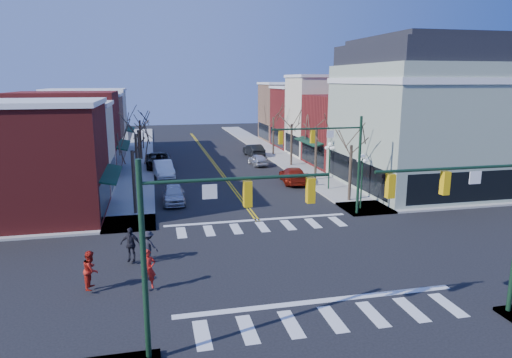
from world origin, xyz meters
TOP-DOWN VIEW (x-y plane):
  - ground at (0.00, 0.00)m, footprint 160.00×160.00m
  - sidewalk_left at (-8.75, 20.00)m, footprint 3.50×70.00m
  - sidewalk_right at (8.75, 20.00)m, footprint 3.50×70.00m
  - bldg_left_brick_a at (-15.50, 11.75)m, footprint 10.00×8.50m
  - bldg_left_stucco_a at (-15.50, 19.50)m, footprint 10.00×7.00m
  - bldg_left_brick_b at (-15.50, 27.50)m, footprint 10.00×9.00m
  - bldg_left_tan at (-15.50, 35.75)m, footprint 10.00×7.50m
  - bldg_left_stucco_b at (-15.50, 43.50)m, footprint 10.00×8.00m
  - bldg_right_brick_a at (15.50, 25.75)m, footprint 10.00×8.50m
  - bldg_right_stucco at (15.50, 33.50)m, footprint 10.00×7.00m
  - bldg_right_brick_b at (15.50, 41.00)m, footprint 10.00×8.00m
  - bldg_right_tan at (15.50, 49.00)m, footprint 10.00×8.00m
  - victorian_corner at (16.50, 14.50)m, footprint 12.25×14.25m
  - traffic_mast_near_left at (-5.55, -7.40)m, footprint 6.60×0.28m
  - traffic_mast_near_right at (5.55, -7.40)m, footprint 6.60×0.28m
  - traffic_mast_far_right at (5.55, 7.40)m, footprint 6.60×0.28m
  - lamppost_corner at (8.20, 8.50)m, footprint 0.36×0.36m
  - lamppost_midblock at (8.20, 15.00)m, footprint 0.36×0.36m
  - tree_left_a at (-8.40, 11.00)m, footprint 0.24×0.24m
  - tree_left_b at (-8.40, 19.00)m, footprint 0.24×0.24m
  - tree_left_c at (-8.40, 27.00)m, footprint 0.24×0.24m
  - tree_left_d at (-8.40, 35.00)m, footprint 0.24×0.24m
  - tree_right_a at (8.40, 11.00)m, footprint 0.24×0.24m
  - tree_right_b at (8.40, 19.00)m, footprint 0.24×0.24m
  - tree_right_c at (8.40, 27.00)m, footprint 0.24×0.24m
  - tree_right_d at (8.40, 35.00)m, footprint 0.24×0.24m
  - car_left_near at (-5.50, 13.72)m, footprint 1.83×4.34m
  - car_left_mid at (-6.02, 24.15)m, footprint 2.21×5.16m
  - car_left_far at (-6.40, 29.26)m, footprint 2.98×6.15m
  - car_right_near at (6.02, 18.60)m, footprint 2.69×5.40m
  - car_right_mid at (4.80, 28.32)m, footprint 1.81×4.00m
  - car_right_far at (5.72, 34.69)m, footprint 2.11×4.88m
  - pedestrian_red_a at (-7.40, -1.87)m, footprint 0.75×0.55m
  - pedestrian_red_b at (-10.00, -1.28)m, footprint 0.80×0.97m
  - pedestrian_dark_a at (-8.35, 1.71)m, footprint 1.19×0.82m
  - pedestrian_dark_b at (-7.41, 1.66)m, footprint 1.20×1.08m

SIDE VIEW (x-z plane):
  - ground at x=0.00m, z-range 0.00..0.00m
  - sidewalk_left at x=-8.75m, z-range 0.00..0.15m
  - sidewalk_right at x=8.75m, z-range 0.00..0.15m
  - car_right_mid at x=4.80m, z-range 0.00..1.33m
  - car_left_near at x=-5.50m, z-range 0.00..1.47m
  - car_right_near at x=6.02m, z-range 0.00..1.51m
  - car_right_far at x=5.72m, z-range 0.00..1.56m
  - car_left_mid at x=-6.02m, z-range 0.00..1.65m
  - car_left_far at x=-6.40m, z-range 0.00..1.68m
  - pedestrian_dark_b at x=-7.41m, z-range 0.15..1.77m
  - pedestrian_red_b at x=-10.00m, z-range 0.15..1.98m
  - pedestrian_dark_a at x=-8.35m, z-range 0.15..2.02m
  - pedestrian_red_a at x=-7.40m, z-range 0.15..2.04m
  - tree_left_c at x=-8.40m, z-range 0.00..4.55m
  - tree_right_a at x=8.40m, z-range 0.00..4.62m
  - tree_left_a at x=-8.40m, z-range 0.00..4.76m
  - tree_right_c at x=8.40m, z-range 0.00..4.83m
  - tree_left_d at x=-8.40m, z-range 0.00..4.90m
  - tree_right_d at x=8.40m, z-range 0.00..4.97m
  - tree_left_b at x=-8.40m, z-range 0.00..5.04m
  - tree_right_b at x=8.40m, z-range 0.00..5.18m
  - lamppost_corner at x=8.20m, z-range 0.80..5.13m
  - lamppost_midblock at x=8.20m, z-range 0.80..5.13m
  - bldg_left_stucco_a at x=-15.50m, z-range 0.00..7.50m
  - bldg_left_tan at x=-15.50m, z-range 0.00..7.80m
  - bldg_left_brick_a at x=-15.50m, z-range 0.00..8.00m
  - bldg_right_brick_a at x=15.50m, z-range 0.00..8.00m
  - bldg_left_stucco_b at x=-15.50m, z-range 0.00..8.20m
  - bldg_left_brick_b at x=-15.50m, z-range 0.00..8.50m
  - bldg_right_brick_b at x=15.50m, z-range 0.00..8.50m
  - bldg_right_tan at x=15.50m, z-range 0.00..9.00m
  - traffic_mast_near_left at x=-5.55m, z-range 1.11..8.31m
  - traffic_mast_near_right at x=5.55m, z-range 1.11..8.31m
  - traffic_mast_far_right at x=5.55m, z-range 1.11..8.31m
  - bldg_right_stucco at x=15.50m, z-range 0.00..10.00m
  - victorian_corner at x=16.50m, z-range 0.01..13.31m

